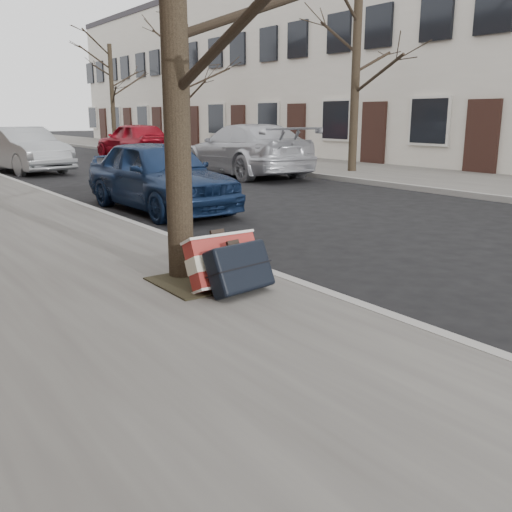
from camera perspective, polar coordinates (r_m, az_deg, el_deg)
ground at (r=5.97m, az=17.73°, el=-3.05°), size 120.00×120.00×0.00m
far_sidewalk at (r=22.23m, az=-1.61°, el=9.75°), size 4.00×70.00×0.12m
house_far at (r=26.36m, az=7.20°, el=18.01°), size 6.70×40.00×7.20m
dirt_patch at (r=5.49m, az=-5.33°, el=-2.51°), size 0.85×0.85×0.02m
suitcase_red at (r=5.20m, az=-3.28°, el=-0.55°), size 0.66×0.36×0.51m
suitcase_navy at (r=5.05m, az=-1.67°, el=-1.19°), size 0.65×0.43×0.47m
car_near_front at (r=10.40m, az=-9.63°, el=7.99°), size 1.56×3.75×1.27m
car_near_mid at (r=18.65m, az=-22.25°, el=9.81°), size 2.00×4.21×1.33m
car_far_front at (r=16.35m, az=-1.11°, el=10.57°), size 2.42×5.10×1.44m
car_far_back at (r=23.04m, az=-12.07°, el=11.22°), size 1.82×4.23×1.42m
tree_far_a at (r=16.70m, az=9.88°, el=16.29°), size 0.24×0.24×4.60m
tree_far_b at (r=24.37m, az=-6.89°, el=16.13°), size 0.22×0.22×5.07m
tree_far_c at (r=31.55m, az=-14.18°, el=15.29°), size 0.22×0.22×5.07m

